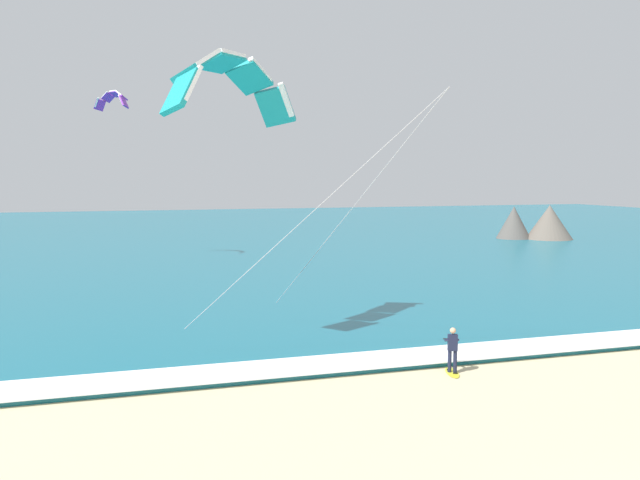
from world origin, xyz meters
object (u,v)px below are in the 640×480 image
(kite_primary, at_px, (228,81))
(kite_distant, at_px, (113,99))
(kitesurfer, at_px, (452,348))
(surfboard, at_px, (452,373))

(kite_primary, height_order, kite_distant, kite_distant)
(kitesurfer, relative_size, kite_distant, 0.44)
(surfboard, relative_size, kite_distant, 0.38)
(surfboard, distance_m, kitesurfer, 0.91)
(surfboard, height_order, kite_primary, kite_primary)
(kite_distant, bearing_deg, surfboard, -74.25)
(kitesurfer, bearing_deg, kite_distant, 105.76)
(kitesurfer, bearing_deg, surfboard, -106.30)
(surfboard, relative_size, kite_primary, 0.13)
(kite_primary, bearing_deg, kitesurfer, -47.26)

